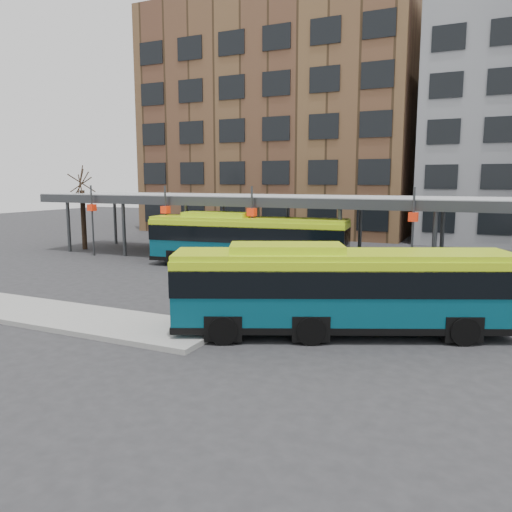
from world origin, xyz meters
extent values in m
plane|color=#28282B|center=(0.00, 0.00, 0.00)|extent=(120.00, 120.00, 0.00)
cube|color=gray|center=(-5.50, -3.00, 0.09)|extent=(14.00, 3.00, 0.18)
cube|color=#999B9E|center=(0.00, 13.00, 4.00)|extent=(40.00, 6.00, 0.35)
cube|color=#383A3D|center=(0.00, 10.00, 3.85)|extent=(40.00, 0.15, 0.55)
cylinder|color=#383A3D|center=(-18.00, 10.50, 1.90)|extent=(0.24, 0.24, 3.80)
cylinder|color=#383A3D|center=(-18.00, 15.50, 1.90)|extent=(0.24, 0.24, 3.80)
cylinder|color=#383A3D|center=(-13.00, 10.50, 1.90)|extent=(0.24, 0.24, 3.80)
cylinder|color=#383A3D|center=(-13.00, 15.50, 1.90)|extent=(0.24, 0.24, 3.80)
cylinder|color=#383A3D|center=(-8.00, 10.50, 1.90)|extent=(0.24, 0.24, 3.80)
cylinder|color=#383A3D|center=(-8.00, 15.50, 1.90)|extent=(0.24, 0.24, 3.80)
cylinder|color=#383A3D|center=(-3.00, 10.50, 1.90)|extent=(0.24, 0.24, 3.80)
cylinder|color=#383A3D|center=(-3.00, 15.50, 1.90)|extent=(0.24, 0.24, 3.80)
cylinder|color=#383A3D|center=(2.00, 10.50, 1.90)|extent=(0.24, 0.24, 3.80)
cylinder|color=#383A3D|center=(2.00, 15.50, 1.90)|extent=(0.24, 0.24, 3.80)
cylinder|color=#383A3D|center=(7.00, 10.50, 1.90)|extent=(0.24, 0.24, 3.80)
cylinder|color=#383A3D|center=(7.00, 15.50, 1.90)|extent=(0.24, 0.24, 3.80)
cylinder|color=#383A3D|center=(-15.00, 9.70, 2.40)|extent=(0.12, 0.12, 4.80)
cube|color=red|center=(-15.00, 9.70, 3.30)|extent=(0.45, 0.45, 0.45)
cylinder|color=#383A3D|center=(-9.00, 9.70, 2.40)|extent=(0.12, 0.12, 4.80)
cube|color=red|center=(-9.00, 9.70, 3.30)|extent=(0.45, 0.45, 0.45)
cylinder|color=#383A3D|center=(-3.00, 9.70, 2.40)|extent=(0.12, 0.12, 4.80)
cube|color=red|center=(-3.00, 9.70, 3.30)|extent=(0.45, 0.45, 0.45)
cylinder|color=#383A3D|center=(6.00, 9.70, 2.40)|extent=(0.12, 0.12, 4.80)
cube|color=red|center=(6.00, 9.70, 3.30)|extent=(0.45, 0.45, 0.45)
cylinder|color=black|center=(-18.00, 12.00, 2.20)|extent=(0.36, 0.36, 4.40)
cylinder|color=black|center=(-17.90, 12.00, 4.80)|extent=(0.08, 1.63, 1.59)
cylinder|color=black|center=(-18.00, 12.10, 4.80)|extent=(1.63, 0.13, 1.59)
cylinder|color=black|center=(-18.10, 11.99, 4.80)|extent=(0.15, 1.63, 1.59)
cylinder|color=black|center=(-18.00, 11.90, 4.80)|extent=(1.63, 0.10, 1.59)
cube|color=brown|center=(-10.00, 32.00, 11.00)|extent=(26.00, 14.00, 22.00)
cube|color=#074556|center=(5.11, -0.53, 1.47)|extent=(11.02, 6.60, 2.30)
cube|color=black|center=(5.11, -0.53, 1.93)|extent=(11.08, 6.67, 0.87)
cube|color=#B9DE16|center=(5.11, -0.53, 2.71)|extent=(10.98, 6.52, 0.18)
cube|color=#B9DE16|center=(3.43, -1.28, 2.90)|extent=(4.03, 3.01, 0.32)
cube|color=black|center=(5.11, -0.53, 0.43)|extent=(11.09, 6.67, 0.22)
cylinder|color=black|center=(8.92, -0.06, 0.46)|extent=(0.95, 0.63, 0.92)
cylinder|color=black|center=(8.01, 1.99, 0.46)|extent=(0.95, 0.63, 0.92)
cylinder|color=black|center=(4.56, -2.01, 0.46)|extent=(0.95, 0.63, 0.92)
cylinder|color=black|center=(3.64, 0.04, 0.46)|extent=(0.95, 0.63, 0.92)
cylinder|color=black|center=(2.04, -3.13, 0.46)|extent=(0.95, 0.63, 0.92)
cylinder|color=black|center=(1.12, -1.08, 0.46)|extent=(0.95, 0.63, 0.92)
cube|color=#074556|center=(-3.39, 9.91, 1.56)|extent=(11.91, 3.73, 2.44)
cube|color=black|center=(-3.39, 9.91, 2.05)|extent=(11.97, 3.79, 0.93)
cube|color=#B9DE16|center=(-3.39, 9.91, 2.88)|extent=(11.90, 3.63, 0.20)
cube|color=#B9DE16|center=(-5.33, 9.69, 3.07)|extent=(4.07, 2.18, 0.34)
cube|color=black|center=(-3.39, 9.91, 0.46)|extent=(11.97, 3.79, 0.23)
cylinder|color=black|center=(0.62, 9.16, 0.49)|extent=(1.00, 0.40, 0.98)
cylinder|color=black|center=(0.36, 11.53, 0.49)|extent=(1.00, 0.40, 0.98)
cylinder|color=black|center=(-4.42, 8.60, 0.49)|extent=(1.00, 0.40, 0.98)
cylinder|color=black|center=(-4.69, 10.96, 0.49)|extent=(1.00, 0.40, 0.98)
cylinder|color=black|center=(-7.33, 8.27, 0.49)|extent=(1.00, 0.40, 0.98)
cylinder|color=black|center=(-7.60, 10.64, 0.49)|extent=(1.00, 0.40, 0.98)
camera|label=1|loc=(9.30, -16.43, 5.13)|focal=35.00mm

